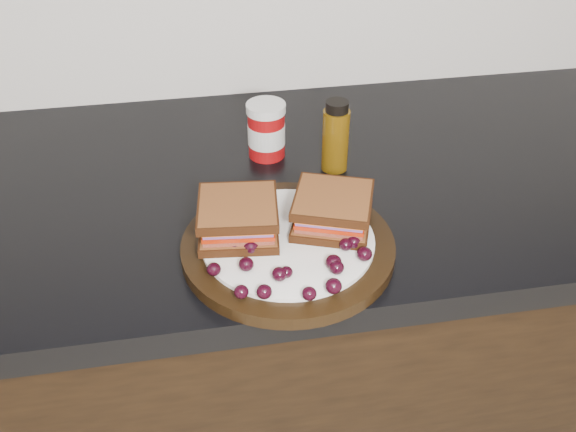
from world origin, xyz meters
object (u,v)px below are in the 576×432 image
object	(u,v)px
plate	(288,247)
oil_bottle	(336,136)
sandwich_left	(238,218)
condiment_jar	(266,130)

from	to	relation	value
plate	oil_bottle	distance (m)	0.23
sandwich_left	condiment_jar	size ratio (longest dim) A/B	1.12
plate	sandwich_left	world-z (taller)	sandwich_left
sandwich_left	plate	bearing A→B (deg)	-14.81
sandwich_left	condiment_jar	world-z (taller)	condiment_jar
oil_bottle	condiment_jar	bearing A→B (deg)	150.20
condiment_jar	sandwich_left	bearing A→B (deg)	-107.08
plate	oil_bottle	bearing A→B (deg)	60.91
condiment_jar	oil_bottle	size ratio (longest dim) A/B	0.79
plate	sandwich_left	xyz separation A→B (m)	(-0.06, 0.02, 0.04)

